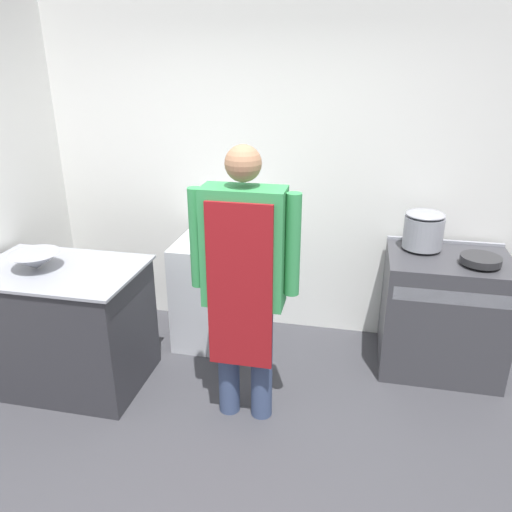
# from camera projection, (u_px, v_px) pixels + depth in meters

# --- Properties ---
(ground_plane) EXTENTS (14.00, 14.00, 0.00)m
(ground_plane) POSITION_uv_depth(u_px,v_px,m) (205.00, 487.00, 2.80)
(ground_plane) COLOR #38383D
(wall_back) EXTENTS (8.00, 0.05, 2.70)m
(wall_back) POSITION_uv_depth(u_px,v_px,m) (271.00, 175.00, 4.07)
(wall_back) COLOR white
(wall_back) RESTS_ON ground_plane
(prep_counter) EXTENTS (1.13, 0.76, 0.90)m
(prep_counter) POSITION_uv_depth(u_px,v_px,m) (66.00, 326.00, 3.58)
(prep_counter) COLOR #2D2D33
(prep_counter) RESTS_ON ground_plane
(stove) EXTENTS (0.87, 0.67, 0.92)m
(stove) POSITION_uv_depth(u_px,v_px,m) (442.00, 313.00, 3.75)
(stove) COLOR #38383D
(stove) RESTS_ON ground_plane
(fridge_unit) EXTENTS (0.66, 0.66, 0.88)m
(fridge_unit) POSITION_uv_depth(u_px,v_px,m) (220.00, 291.00, 4.13)
(fridge_unit) COLOR silver
(fridge_unit) RESTS_ON ground_plane
(person_cook) EXTENTS (0.67, 0.24, 1.80)m
(person_cook) POSITION_uv_depth(u_px,v_px,m) (244.00, 273.00, 3.01)
(person_cook) COLOR #38476B
(person_cook) RESTS_ON ground_plane
(mixing_bowl) EXTENTS (0.34, 0.34, 0.11)m
(mixing_bowl) POSITION_uv_depth(u_px,v_px,m) (35.00, 261.00, 3.39)
(mixing_bowl) COLOR gray
(mixing_bowl) RESTS_ON prep_counter
(stock_pot) EXTENTS (0.29, 0.29, 0.28)m
(stock_pot) POSITION_uv_depth(u_px,v_px,m) (424.00, 229.00, 3.67)
(stock_pot) COLOR gray
(stock_pot) RESTS_ON stove
(saute_pan) EXTENTS (0.27, 0.27, 0.05)m
(saute_pan) POSITION_uv_depth(u_px,v_px,m) (481.00, 260.00, 3.43)
(saute_pan) COLOR #262628
(saute_pan) RESTS_ON stove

